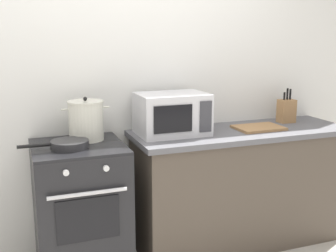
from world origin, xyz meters
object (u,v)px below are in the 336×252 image
(stock_pot, at_px, (86,120))
(microwave, at_px, (172,114))
(stove, at_px, (81,210))
(frying_pan, at_px, (69,144))
(knife_block, at_px, (286,111))
(cutting_board, at_px, (259,128))

(stock_pot, relative_size, microwave, 0.65)
(microwave, bearing_deg, stock_pot, 176.12)
(stove, xyz_separation_m, frying_pan, (-0.07, -0.06, 0.48))
(microwave, height_order, knife_block, microwave)
(stove, relative_size, stock_pot, 2.81)
(microwave, distance_m, knife_block, 1.04)
(cutting_board, bearing_deg, microwave, 173.52)
(frying_pan, height_order, microwave, microwave)
(frying_pan, bearing_deg, stove, 41.35)
(stove, height_order, frying_pan, frying_pan)
(stock_pot, bearing_deg, knife_block, 0.70)
(frying_pan, bearing_deg, knife_block, 6.30)
(stock_pot, bearing_deg, microwave, -3.88)
(knife_block, bearing_deg, frying_pan, -173.70)
(cutting_board, bearing_deg, knife_block, 21.79)
(stove, height_order, stock_pot, stock_pot)
(microwave, relative_size, cutting_board, 1.39)
(frying_pan, xyz_separation_m, microwave, (0.76, 0.14, 0.12))
(stove, height_order, knife_block, knife_block)
(microwave, relative_size, knife_block, 1.76)
(stove, relative_size, frying_pan, 2.07)
(stock_pot, distance_m, cutting_board, 1.31)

